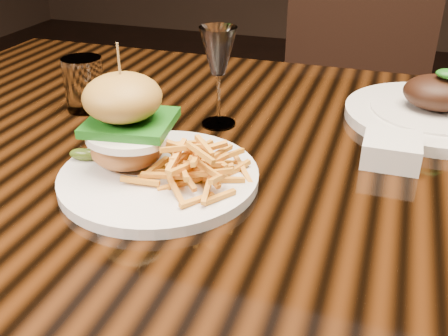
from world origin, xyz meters
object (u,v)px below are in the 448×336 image
(far_dish, at_px, (435,111))
(chair_far, at_px, (353,92))
(wine_glass, at_px, (218,55))
(burger_plate, at_px, (152,150))
(dining_table, at_px, (299,200))

(far_dish, xyz_separation_m, chair_far, (-0.19, 0.69, -0.23))
(far_dish, bearing_deg, chair_far, 105.17)
(chair_far, bearing_deg, wine_glass, -104.25)
(wine_glass, distance_m, far_dish, 0.38)
(burger_plate, distance_m, far_dish, 0.50)
(dining_table, height_order, chair_far, chair_far)
(dining_table, relative_size, far_dish, 5.39)
(far_dish, height_order, chair_far, chair_far)
(burger_plate, bearing_deg, chair_far, 83.98)
(burger_plate, relative_size, chair_far, 0.28)
(far_dish, bearing_deg, burger_plate, -137.13)
(wine_glass, xyz_separation_m, far_dish, (0.34, 0.13, -0.10))
(burger_plate, bearing_deg, dining_table, 40.89)
(chair_far, bearing_deg, dining_table, -93.42)
(chair_far, bearing_deg, burger_plate, -103.32)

